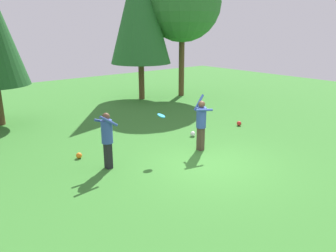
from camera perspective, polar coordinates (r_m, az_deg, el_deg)
The scene contains 9 objects.
ground_plane at distance 10.47m, azimuth 7.22°, elevation -6.54°, with size 40.00×40.00×0.00m, color #387A2D.
person_thrower at distance 11.23m, azimuth 5.84°, elevation 0.89°, with size 0.62×0.61×1.96m.
person_catcher at distance 9.87m, azimuth -10.65°, elevation -1.68°, with size 0.64×0.56×1.75m.
frisbee at distance 10.54m, azimuth -1.20°, elevation 1.83°, with size 0.37×0.37×0.12m.
ball_red at distance 14.64m, azimuth 12.37°, elevation 0.44°, with size 0.20×0.20×0.20m, color red.
ball_white at distance 12.93m, azimuth 4.37°, elevation -1.38°, with size 0.20×0.20×0.20m, color white.
ball_orange at distance 11.14m, azimuth -15.35°, elevation -5.02°, with size 0.20×0.20×0.20m, color orange.
tree_right at distance 19.52m, azimuth -4.98°, elevation 20.01°, with size 3.50×3.50×8.37m.
tree_far_right at distance 20.57m, azimuth 2.52°, elevation 20.85°, with size 4.63×4.63×7.92m.
Camera 1 is at (-7.09, -6.51, 4.13)m, focal length 34.72 mm.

